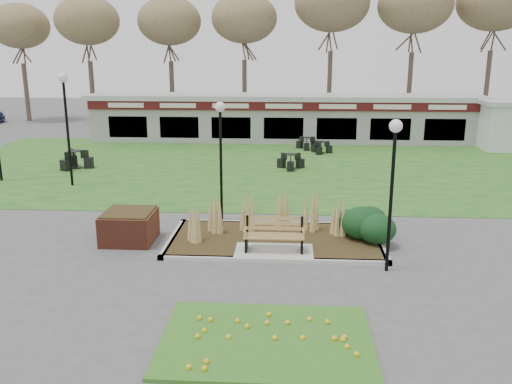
# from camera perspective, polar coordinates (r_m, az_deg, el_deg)

# --- Properties ---
(ground) EXTENTS (100.00, 100.00, 0.00)m
(ground) POSITION_cam_1_polar(r_m,az_deg,el_deg) (15.32, 1.89, -6.81)
(ground) COLOR #515154
(ground) RESTS_ON ground
(lawn) EXTENTS (34.00, 16.00, 0.02)m
(lawn) POSITION_cam_1_polar(r_m,az_deg,el_deg) (26.84, 2.69, 2.67)
(lawn) COLOR #205A1C
(lawn) RESTS_ON ground
(flower_bed) EXTENTS (4.20, 3.00, 0.16)m
(flower_bed) POSITION_cam_1_polar(r_m,az_deg,el_deg) (11.14, 1.12, -15.21)
(flower_bed) COLOR #2C6E1F
(flower_bed) RESTS_ON ground
(planting_bed) EXTENTS (6.75, 3.40, 1.27)m
(planting_bed) POSITION_cam_1_polar(r_m,az_deg,el_deg) (16.48, 6.49, -3.97)
(planting_bed) COLOR black
(planting_bed) RESTS_ON ground
(park_bench) EXTENTS (1.70, 0.66, 0.93)m
(park_bench) POSITION_cam_1_polar(r_m,az_deg,el_deg) (15.35, 1.93, -4.43)
(park_bench) COLOR olive
(park_bench) RESTS_ON ground
(brick_planter) EXTENTS (1.50, 1.50, 0.95)m
(brick_planter) POSITION_cam_1_polar(r_m,az_deg,el_deg) (16.79, -13.20, -3.52)
(brick_planter) COLOR brown
(brick_planter) RESTS_ON ground
(food_pavilion) EXTENTS (24.60, 3.40, 2.90)m
(food_pavilion) POSITION_cam_1_polar(r_m,az_deg,el_deg) (34.46, 2.96, 7.83)
(food_pavilion) COLOR gray
(food_pavilion) RESTS_ON ground
(tree_backdrop) EXTENTS (47.24, 5.24, 10.36)m
(tree_backdrop) POSITION_cam_1_polar(r_m,az_deg,el_deg) (42.33, 3.24, 18.46)
(tree_backdrop) COLOR #47382B
(tree_backdrop) RESTS_ON ground
(lamp_post_near_left) EXTENTS (0.33, 0.33, 3.98)m
(lamp_post_near_left) POSITION_cam_1_polar(r_m,az_deg,el_deg) (13.96, 14.26, 3.02)
(lamp_post_near_left) COLOR black
(lamp_post_near_left) RESTS_ON ground
(lamp_post_mid_left) EXTENTS (0.39, 0.39, 4.72)m
(lamp_post_mid_left) POSITION_cam_1_polar(r_m,az_deg,el_deg) (23.87, -19.44, 8.68)
(lamp_post_mid_left) COLOR black
(lamp_post_mid_left) RESTS_ON ground
(lamp_post_mid_right) EXTENTS (0.33, 0.33, 4.01)m
(lamp_post_mid_right) POSITION_cam_1_polar(r_m,az_deg,el_deg) (17.80, -3.76, 5.97)
(lamp_post_mid_right) COLOR black
(lamp_post_mid_right) RESTS_ON ground
(bistro_set_a) EXTENTS (1.49, 1.62, 0.86)m
(bistro_set_a) POSITION_cam_1_polar(r_m,az_deg,el_deg) (27.84, -18.45, 2.99)
(bistro_set_a) COLOR black
(bistro_set_a) RESTS_ON ground
(bistro_set_b) EXTENTS (1.28, 1.15, 0.68)m
(bistro_set_b) POSITION_cam_1_polar(r_m,az_deg,el_deg) (31.72, 5.38, 4.94)
(bistro_set_b) COLOR black
(bistro_set_b) RESTS_ON ground
(bistro_set_c) EXTENTS (1.17, 1.19, 0.65)m
(bistro_set_c) POSITION_cam_1_polar(r_m,az_deg,el_deg) (30.51, 6.86, 4.48)
(bistro_set_c) COLOR black
(bistro_set_c) RESTS_ON ground
(bistro_set_d) EXTENTS (1.36, 1.19, 0.72)m
(bistro_set_d) POSITION_cam_1_polar(r_m,az_deg,el_deg) (26.33, 3.67, 2.98)
(bistro_set_d) COLOR black
(bistro_set_d) RESTS_ON ground
(car_black) EXTENTS (5.00, 2.59, 1.57)m
(car_black) POSITION_cam_1_polar(r_m,az_deg,el_deg) (43.20, -12.51, 7.99)
(car_black) COLOR black
(car_black) RESTS_ON ground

